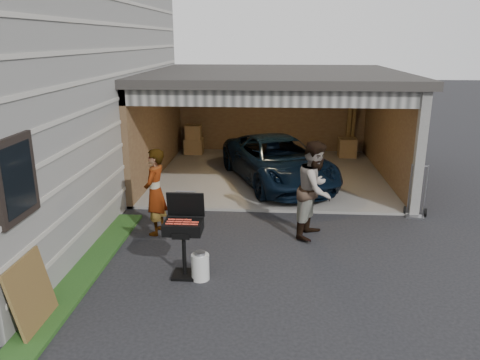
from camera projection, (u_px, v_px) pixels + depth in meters
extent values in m
plane|color=black|center=(218.00, 292.00, 7.14)|extent=(80.00, 80.00, 0.00)
cube|color=#193814|center=(44.00, 323.00, 6.32)|extent=(0.50, 8.00, 0.06)
cube|color=#605E59|center=(270.00, 174.00, 13.28)|extent=(6.50, 6.00, 0.06)
cube|color=#483021|center=(272.00, 112.00, 15.70)|extent=(6.50, 0.15, 2.70)
cube|color=#483021|center=(388.00, 130.00, 12.69)|extent=(0.15, 6.00, 2.70)
cube|color=#483021|center=(158.00, 127.00, 13.11)|extent=(0.15, 6.00, 2.70)
cube|color=#2D2B28|center=(272.00, 75.00, 12.48)|extent=(6.80, 6.30, 0.20)
cube|color=#474744|center=(272.00, 98.00, 9.78)|extent=(6.50, 0.16, 0.36)
cube|color=beige|center=(272.00, 88.00, 10.91)|extent=(6.00, 2.40, 0.06)
cube|color=#474744|center=(420.00, 155.00, 9.88)|extent=(0.20, 0.18, 2.70)
cube|color=brown|center=(194.00, 146.00, 15.47)|extent=(0.60, 0.50, 0.50)
cube|color=brown|center=(193.00, 132.00, 15.34)|extent=(0.50, 0.45, 0.45)
cube|color=brown|center=(347.00, 148.00, 15.03)|extent=(0.55, 0.50, 0.60)
cube|color=#513A1B|center=(352.00, 119.00, 15.35)|extent=(0.24, 0.43, 2.20)
imported|color=black|center=(278.00, 163.00, 12.23)|extent=(3.43, 4.76, 1.20)
imported|color=#98ABBF|center=(155.00, 192.00, 9.09)|extent=(0.48, 0.67, 1.72)
imported|color=#50301F|center=(315.00, 190.00, 8.95)|extent=(1.02, 1.13, 1.89)
cube|color=black|center=(185.00, 274.00, 7.63)|extent=(0.39, 0.39, 0.05)
cylinder|color=black|center=(184.00, 253.00, 7.52)|extent=(0.06, 0.06, 0.77)
cube|color=black|center=(183.00, 227.00, 7.39)|extent=(0.61, 0.42, 0.18)
cube|color=#59595B|center=(183.00, 223.00, 7.37)|extent=(0.55, 0.37, 0.01)
cube|color=black|center=(186.00, 205.00, 7.56)|extent=(0.61, 0.11, 0.42)
cylinder|color=silver|center=(200.00, 267.00, 7.47)|extent=(0.30, 0.30, 0.43)
cube|color=#513A1B|center=(32.00, 294.00, 6.14)|extent=(0.25, 0.89, 0.98)
cube|color=slate|center=(415.00, 217.00, 10.12)|extent=(0.42, 0.32, 0.04)
cylinder|color=black|center=(405.00, 210.00, 10.28)|extent=(0.09, 0.20, 0.19)
cylinder|color=black|center=(425.00, 212.00, 10.15)|extent=(0.09, 0.20, 0.19)
cylinder|color=slate|center=(410.00, 189.00, 10.12)|extent=(0.03, 0.03, 1.13)
cylinder|color=slate|center=(425.00, 191.00, 10.02)|extent=(0.03, 0.03, 1.13)
cylinder|color=slate|center=(420.00, 166.00, 9.92)|extent=(0.32, 0.11, 0.03)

